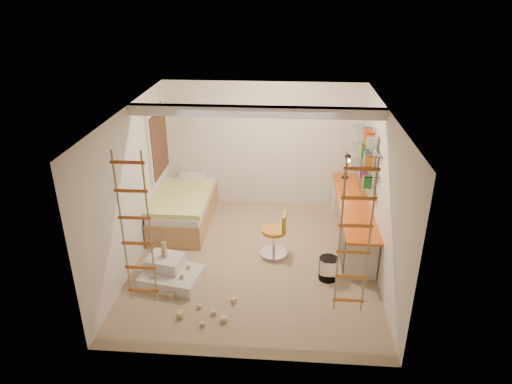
# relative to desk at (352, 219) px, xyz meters

# --- Properties ---
(floor) EXTENTS (4.50, 4.50, 0.00)m
(floor) POSITION_rel_desk_xyz_m (-1.72, -0.86, -0.40)
(floor) COLOR tan
(floor) RESTS_ON ground
(ceiling_beam) EXTENTS (4.00, 0.18, 0.16)m
(ceiling_beam) POSITION_rel_desk_xyz_m (-1.72, -0.56, 2.12)
(ceiling_beam) COLOR white
(ceiling_beam) RESTS_ON ceiling
(window_frame) EXTENTS (0.06, 1.15, 1.35)m
(window_frame) POSITION_rel_desk_xyz_m (-3.69, 0.64, 1.15)
(window_frame) COLOR white
(window_frame) RESTS_ON wall_left
(window_blind) EXTENTS (0.02, 1.00, 1.20)m
(window_blind) POSITION_rel_desk_xyz_m (-3.65, 0.64, 1.15)
(window_blind) COLOR #4C2D1E
(window_blind) RESTS_ON window_frame
(rope_ladder_left) EXTENTS (0.41, 0.04, 2.13)m
(rope_ladder_left) POSITION_rel_desk_xyz_m (-3.07, -2.61, 1.11)
(rope_ladder_left) COLOR #CA5922
(rope_ladder_left) RESTS_ON ceiling
(rope_ladder_right) EXTENTS (0.41, 0.04, 2.13)m
(rope_ladder_right) POSITION_rel_desk_xyz_m (-0.37, -2.61, 1.11)
(rope_ladder_right) COLOR orange
(rope_ladder_right) RESTS_ON ceiling
(waste_bin) EXTENTS (0.30, 0.30, 0.38)m
(waste_bin) POSITION_rel_desk_xyz_m (-0.51, -1.30, -0.22)
(waste_bin) COLOR white
(waste_bin) RESTS_ON floor
(desk) EXTENTS (0.56, 2.80, 0.75)m
(desk) POSITION_rel_desk_xyz_m (0.00, 0.00, 0.00)
(desk) COLOR orange
(desk) RESTS_ON floor
(shelves) EXTENTS (0.25, 1.80, 0.71)m
(shelves) POSITION_rel_desk_xyz_m (0.15, 0.27, 1.10)
(shelves) COLOR white
(shelves) RESTS_ON wall_right
(bed) EXTENTS (1.02, 2.00, 0.69)m
(bed) POSITION_rel_desk_xyz_m (-3.20, 0.36, -0.07)
(bed) COLOR #AD7F51
(bed) RESTS_ON floor
(task_lamp) EXTENTS (0.14, 0.36, 0.57)m
(task_lamp) POSITION_rel_desk_xyz_m (-0.05, 0.96, 0.73)
(task_lamp) COLOR black
(task_lamp) RESTS_ON desk
(swivel_chair) EXTENTS (0.53, 0.53, 0.82)m
(swivel_chair) POSITION_rel_desk_xyz_m (-1.38, -0.66, -0.10)
(swivel_chair) COLOR orange
(swivel_chair) RESTS_ON floor
(play_platform) EXTENTS (1.00, 0.84, 0.39)m
(play_platform) POSITION_rel_desk_xyz_m (-3.01, -1.56, -0.25)
(play_platform) COLOR silver
(play_platform) RESTS_ON floor
(toy_blocks) EXTENTS (1.34, 1.17, 0.66)m
(toy_blocks) POSITION_rel_desk_xyz_m (-2.67, -1.94, -0.21)
(toy_blocks) COLOR #CCB284
(toy_blocks) RESTS_ON floor
(books) EXTENTS (0.14, 0.58, 0.92)m
(books) POSITION_rel_desk_xyz_m (0.15, 0.27, 1.22)
(books) COLOR #1E722D
(books) RESTS_ON shelves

